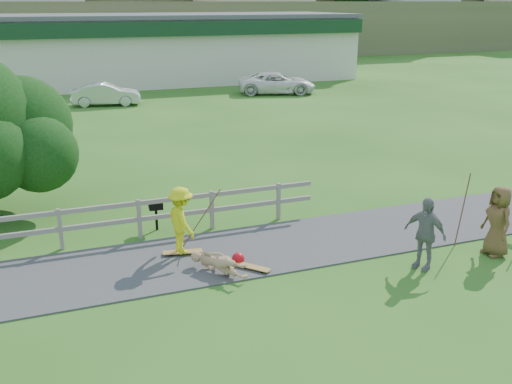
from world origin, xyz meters
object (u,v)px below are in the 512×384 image
spectator_c (498,221)px  spectator_b (425,233)px  car_white (277,83)px  car_silver (106,94)px  skater_rider (181,224)px  bbq (156,216)px  skater_fallen (219,263)px

spectator_c → spectator_b: bearing=-85.9°
spectator_b → car_white: bearing=138.1°
spectator_b → spectator_c: spectator_c is taller
car_silver → car_white: bearing=-76.6°
skater_rider → bbq: (-0.27, 1.91, -0.44)m
skater_fallen → bbq: (-0.81, 3.21, 0.13)m
spectator_c → car_silver: bearing=-161.3°
spectator_b → spectator_c: bearing=63.1°
skater_fallen → spectator_c: bearing=-44.4°
spectator_c → car_silver: (-6.56, 25.49, -0.22)m
spectator_b → car_white: spectator_b is taller
skater_fallen → car_silver: car_silver is taller
skater_rider → bbq: 1.98m
skater_rider → car_white: skater_rider is taller
skater_fallen → spectator_c: size_ratio=0.85×
spectator_c → car_white: bearing=173.6°
skater_fallen → bbq: bbq is taller
spectator_b → car_white: (7.08, 26.10, -0.16)m
skater_rider → skater_fallen: size_ratio=1.10×
skater_rider → spectator_c: size_ratio=0.94×
skater_rider → car_silver: 22.83m
bbq → skater_fallen: bearing=-72.0°
car_white → bbq: 24.91m
spectator_b → bbq: size_ratio=2.16×
skater_fallen → car_white: (11.72, 24.74, 0.45)m
skater_fallen → car_white: size_ratio=0.29×
skater_fallen → car_silver: 24.12m
car_silver → spectator_c: bearing=-155.3°
bbq → skater_rider: bearing=-78.2°
spectator_c → car_silver: spectator_c is taller
skater_fallen → spectator_b: spectator_b is taller
spectator_b → bbq: 7.13m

